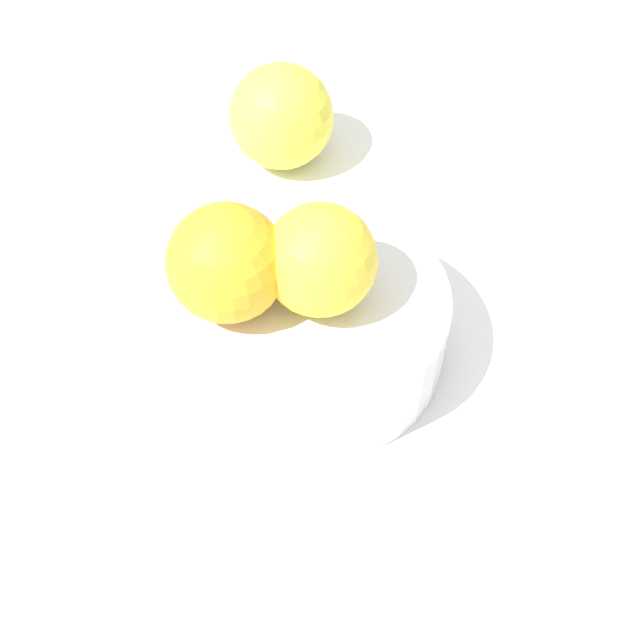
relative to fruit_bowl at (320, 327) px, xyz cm
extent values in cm
cube|color=white|center=(0.00, 0.00, -3.82)|extent=(110.00, 110.00, 2.00)
cylinder|color=white|center=(0.00, 0.00, -2.42)|extent=(9.72, 9.72, 0.80)
cylinder|color=white|center=(0.00, 0.00, 0.13)|extent=(15.67, 15.67, 5.88)
sphere|color=yellow|center=(-0.46, -0.27, 6.35)|extent=(6.56, 6.56, 6.56)
sphere|color=#F9A823|center=(4.78, 2.08, 6.50)|extent=(6.86, 6.86, 6.86)
sphere|color=yellow|center=(8.97, -16.61, 1.13)|extent=(7.89, 7.89, 7.89)
cube|color=beige|center=(-3.34, -27.24, -2.67)|extent=(17.05, 17.05, 0.30)
camera|label=1|loc=(-10.15, 28.52, 41.37)|focal=46.31mm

